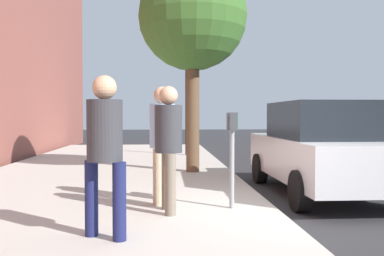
# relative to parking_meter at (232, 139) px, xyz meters

# --- Properties ---
(ground_plane) EXTENTS (80.00, 80.00, 0.00)m
(ground_plane) POSITION_rel_parking_meter_xyz_m (-0.11, -0.66, -1.17)
(ground_plane) COLOR #2B2B2D
(ground_plane) RESTS_ON ground
(sidewalk_slab) EXTENTS (28.00, 6.00, 0.15)m
(sidewalk_slab) POSITION_rel_parking_meter_xyz_m (-0.11, 2.34, -1.09)
(sidewalk_slab) COLOR #B7B2A8
(sidewalk_slab) RESTS_ON ground_plane
(parking_meter) EXTENTS (0.36, 0.12, 1.41)m
(parking_meter) POSITION_rel_parking_meter_xyz_m (0.00, 0.00, 0.00)
(parking_meter) COLOR gray
(parking_meter) RESTS_ON sidewalk_slab
(pedestrian_at_meter) EXTENTS (0.53, 0.39, 1.78)m
(pedestrian_at_meter) POSITION_rel_parking_meter_xyz_m (-0.21, 0.94, 0.03)
(pedestrian_at_meter) COLOR #726656
(pedestrian_at_meter) RESTS_ON sidewalk_slab
(pedestrian_bystander) EXTENTS (0.39, 0.48, 1.81)m
(pedestrian_bystander) POSITION_rel_parking_meter_xyz_m (-1.44, 1.65, 0.06)
(pedestrian_bystander) COLOR #191E4C
(pedestrian_bystander) RESTS_ON sidewalk_slab
(parking_officer) EXTENTS (0.52, 0.40, 1.82)m
(parking_officer) POSITION_rel_parking_meter_xyz_m (0.47, 1.03, 0.06)
(parking_officer) COLOR tan
(parking_officer) RESTS_ON sidewalk_slab
(parked_sedan_near) EXTENTS (4.40, 1.97, 1.77)m
(parked_sedan_near) POSITION_rel_parking_meter_xyz_m (1.70, -2.01, -0.27)
(parked_sedan_near) COLOR silver
(parked_sedan_near) RESTS_ON ground_plane
(street_tree) EXTENTS (2.62, 2.62, 5.07)m
(street_tree) POSITION_rel_parking_meter_xyz_m (4.11, 0.30, 2.71)
(street_tree) COLOR brown
(street_tree) RESTS_ON sidewalk_slab
(traffic_signal) EXTENTS (0.24, 0.44, 3.60)m
(traffic_signal) POSITION_rel_parking_meter_xyz_m (8.53, 0.11, 1.41)
(traffic_signal) COLOR black
(traffic_signal) RESTS_ON sidewalk_slab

